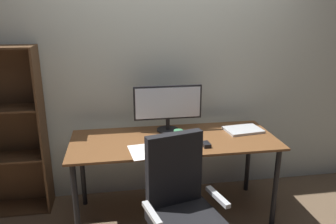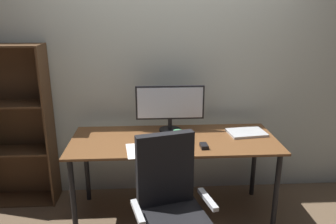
{
  "view_description": "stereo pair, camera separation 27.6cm",
  "coord_description": "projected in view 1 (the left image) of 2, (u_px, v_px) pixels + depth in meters",
  "views": [
    {
      "loc": [
        -0.47,
        -2.58,
        1.79
      ],
      "look_at": [
        -0.05,
        0.03,
        0.98
      ],
      "focal_mm": 35.18,
      "sensor_mm": 36.0,
      "label": 1
    },
    {
      "loc": [
        -0.2,
        -2.61,
        1.79
      ],
      "look_at": [
        -0.05,
        0.03,
        0.98
      ],
      "focal_mm": 35.18,
      "sensor_mm": 36.0,
      "label": 2
    }
  ],
  "objects": [
    {
      "name": "desk",
      "position": [
        174.0,
        147.0,
        2.84
      ],
      "size": [
        1.76,
        0.71,
        0.74
      ],
      "color": "brown",
      "rests_on": "ground"
    },
    {
      "name": "paper_sheet",
      "position": [
        144.0,
        152.0,
        2.56
      ],
      "size": [
        0.25,
        0.32,
        0.0
      ],
      "primitive_type": "cube",
      "rotation": [
        0.0,
        0.0,
        0.12
      ],
      "color": "white",
      "rests_on": "desk"
    },
    {
      "name": "monitor",
      "position": [
        168.0,
        105.0,
        2.94
      ],
      "size": [
        0.61,
        0.2,
        0.42
      ],
      "color": "black",
      "rests_on": "desk"
    },
    {
      "name": "keyboard",
      "position": [
        176.0,
        146.0,
        2.64
      ],
      "size": [
        0.29,
        0.12,
        0.02
      ],
      "primitive_type": "cube",
      "rotation": [
        0.0,
        0.0,
        -0.03
      ],
      "color": "#B7BABC",
      "rests_on": "desk"
    },
    {
      "name": "mouse",
      "position": [
        206.0,
        144.0,
        2.66
      ],
      "size": [
        0.06,
        0.1,
        0.03
      ],
      "primitive_type": "cube",
      "rotation": [
        0.0,
        0.0,
        0.06
      ],
      "color": "black",
      "rests_on": "desk"
    },
    {
      "name": "ground_plane",
      "position": [
        174.0,
        213.0,
        3.03
      ],
      "size": [
        12.0,
        12.0,
        0.0
      ],
      "primitive_type": "plane",
      "color": "brown"
    },
    {
      "name": "laptop",
      "position": [
        243.0,
        130.0,
        2.99
      ],
      "size": [
        0.35,
        0.27,
        0.02
      ],
      "primitive_type": "cube",
      "rotation": [
        0.0,
        0.0,
        0.13
      ],
      "color": "#B7BABC",
      "rests_on": "desk"
    },
    {
      "name": "coffee_mug",
      "position": [
        178.0,
        135.0,
        2.78
      ],
      "size": [
        0.1,
        0.08,
        0.09
      ],
      "color": "#387F51",
      "rests_on": "desk"
    },
    {
      "name": "back_wall",
      "position": [
        165.0,
        64.0,
        3.14
      ],
      "size": [
        6.4,
        0.1,
        2.6
      ],
      "primitive_type": "cube",
      "color": "beige",
      "rests_on": "ground"
    },
    {
      "name": "office_chair",
      "position": [
        182.0,
        216.0,
        2.23
      ],
      "size": [
        0.57,
        0.56,
        1.01
      ],
      "rotation": [
        0.0,
        0.0,
        0.25
      ],
      "color": "#B7BABC",
      "rests_on": "ground"
    }
  ]
}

